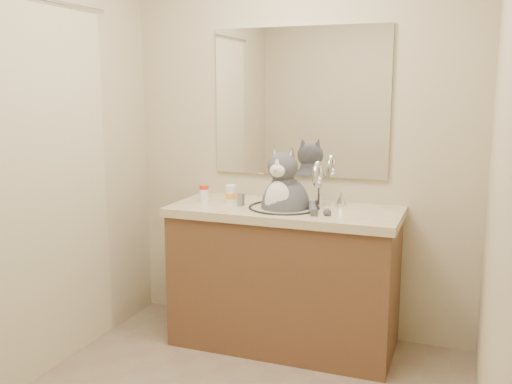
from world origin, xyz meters
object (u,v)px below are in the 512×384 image
pill_bottle_orange (231,194)px  grey_canister (241,199)px  pill_bottle_redcap (204,193)px  cat (285,203)px

pill_bottle_orange → grey_canister: (0.09, -0.06, -0.02)m
pill_bottle_redcap → pill_bottle_orange: (0.17, 0.03, 0.00)m
pill_bottle_redcap → grey_canister: 0.26m
pill_bottle_orange → grey_canister: size_ratio=1.47×
cat → grey_canister: 0.26m
pill_bottle_orange → grey_canister: 0.11m
pill_bottle_redcap → pill_bottle_orange: 0.17m
cat → grey_canister: cat is taller
pill_bottle_orange → cat: bearing=-3.4°
cat → pill_bottle_redcap: 0.52m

